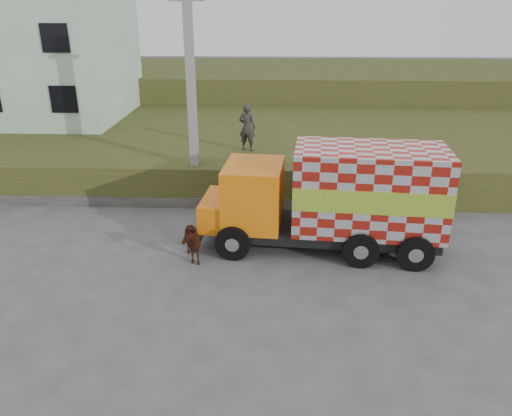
{
  "coord_description": "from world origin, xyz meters",
  "views": [
    {
      "loc": [
        2.0,
        -13.09,
        7.13
      ],
      "look_at": [
        1.43,
        0.96,
        1.3
      ],
      "focal_mm": 35.0,
      "sensor_mm": 36.0,
      "label": 1
    }
  ],
  "objects_px": {
    "utility_pole": "(192,95)",
    "cow": "(189,240)",
    "pedestrian": "(247,127)",
    "cargo_truck": "(335,198)"
  },
  "relations": [
    {
      "from": "pedestrian",
      "to": "cargo_truck",
      "type": "bearing_deg",
      "value": 132.94
    },
    {
      "from": "utility_pole",
      "to": "cargo_truck",
      "type": "height_order",
      "value": "utility_pole"
    },
    {
      "from": "cow",
      "to": "utility_pole",
      "type": "bearing_deg",
      "value": 73.7
    },
    {
      "from": "cargo_truck",
      "to": "pedestrian",
      "type": "height_order",
      "value": "pedestrian"
    },
    {
      "from": "cow",
      "to": "pedestrian",
      "type": "distance_m",
      "value": 7.0
    },
    {
      "from": "utility_pole",
      "to": "cow",
      "type": "relative_size",
      "value": 5.5
    },
    {
      "from": "utility_pole",
      "to": "pedestrian",
      "type": "height_order",
      "value": "utility_pole"
    },
    {
      "from": "utility_pole",
      "to": "pedestrian",
      "type": "distance_m",
      "value": 3.21
    },
    {
      "from": "cow",
      "to": "pedestrian",
      "type": "height_order",
      "value": "pedestrian"
    },
    {
      "from": "cargo_truck",
      "to": "pedestrian",
      "type": "bearing_deg",
      "value": 122.38
    }
  ]
}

